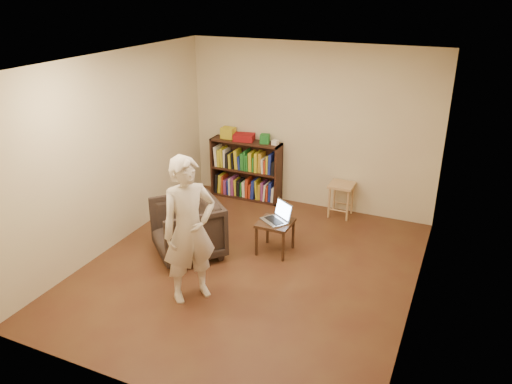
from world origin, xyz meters
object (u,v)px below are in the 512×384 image
at_px(bookshelf, 246,173).
at_px(laptop, 278,217).
at_px(armchair, 188,229).
at_px(person, 189,230).
at_px(stool, 342,190).
at_px(side_table, 275,227).

xyz_separation_m(bookshelf, laptop, (1.16, -1.49, 0.07)).
height_order(bookshelf, laptop, bookshelf).
xyz_separation_m(armchair, person, (0.54, -0.81, 0.47)).
xyz_separation_m(bookshelf, stool, (1.65, -0.06, -0.01)).
bearing_deg(bookshelf, armchair, -86.84).
bearing_deg(laptop, bookshelf, 162.44).
distance_m(bookshelf, person, 3.00).
xyz_separation_m(armchair, laptop, (1.05, 0.59, 0.12)).
height_order(bookshelf, side_table, bookshelf).
bearing_deg(bookshelf, person, -77.17).
bearing_deg(stool, laptop, -108.96).
distance_m(side_table, laptop, 0.14).
distance_m(bookshelf, laptop, 1.89).
height_order(side_table, person, person).
bearing_deg(armchair, person, -14.31).
xyz_separation_m(bookshelf, armchair, (0.12, -2.08, -0.05)).
relative_size(side_table, person, 0.26).
relative_size(bookshelf, person, 0.70).
relative_size(stool, laptop, 1.17).
bearing_deg(bookshelf, stool, -2.22).
bearing_deg(bookshelf, side_table, -53.31).
distance_m(laptop, person, 1.53).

